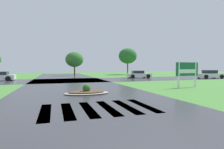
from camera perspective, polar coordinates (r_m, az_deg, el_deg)
asphalt_roadway at (r=13.46m, az=-9.45°, el=-5.63°), size 9.74×80.00×0.01m
asphalt_cross_road at (r=25.95m, az=-13.39°, el=-1.80°), size 90.00×8.77×0.01m
crosswalk_stripes at (r=8.42m, az=-4.35°, el=-10.46°), size 4.95×3.24×0.01m
estate_billboard at (r=17.98m, az=22.37°, el=1.18°), size 2.66×0.44×2.33m
median_island at (r=12.95m, az=-7.93°, el=-5.35°), size 3.11×1.83×0.68m
car_dark_suv at (r=33.75m, az=28.24°, el=-0.02°), size 4.33×2.42×1.34m
car_blue_compact at (r=31.15m, az=8.29°, el=-0.00°), size 4.10×2.41×1.24m
background_treeline at (r=41.42m, az=-10.75°, el=5.19°), size 45.76×5.86×6.44m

